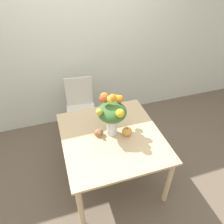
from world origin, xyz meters
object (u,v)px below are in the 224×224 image
turkey_figurine (98,131)px  flower_vase (112,113)px  pumpkin (127,131)px  dining_chair_near_window (81,108)px

turkey_figurine → flower_vase: bearing=-9.2°
pumpkin → flower_vase: bearing=154.0°
turkey_figurine → pumpkin: bearing=-18.1°
flower_vase → turkey_figurine: size_ratio=3.58×
turkey_figurine → dining_chair_near_window: 0.92m
turkey_figurine → dining_chair_near_window: (-0.05, 0.87, -0.28)m
dining_chair_near_window → flower_vase: bearing=-69.9°
pumpkin → turkey_figurine: 0.32m
flower_vase → pumpkin: 0.30m
flower_vase → dining_chair_near_window: flower_vase is taller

